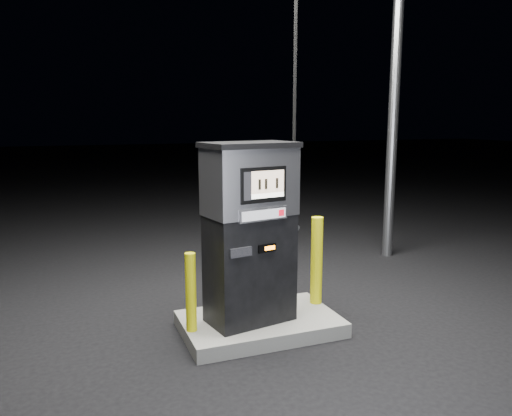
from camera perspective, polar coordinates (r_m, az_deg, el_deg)
name	(u,v)px	position (r m, az deg, el deg)	size (l,w,h in m)	color
ground	(260,331)	(5.37, 0.43, -13.84)	(80.00, 80.00, 0.00)	black
pump_island	(260,324)	(5.34, 0.43, -13.10)	(1.60, 1.00, 0.15)	slate
fuel_dispenser	(250,231)	(4.96, -0.68, -2.69)	(1.04, 0.69, 3.76)	black
bollard_left	(191,292)	(4.90, -7.46, -9.53)	(0.10, 0.10, 0.78)	yellow
bollard_right	(317,260)	(5.58, 6.94, -5.98)	(0.13, 0.13, 0.98)	yellow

